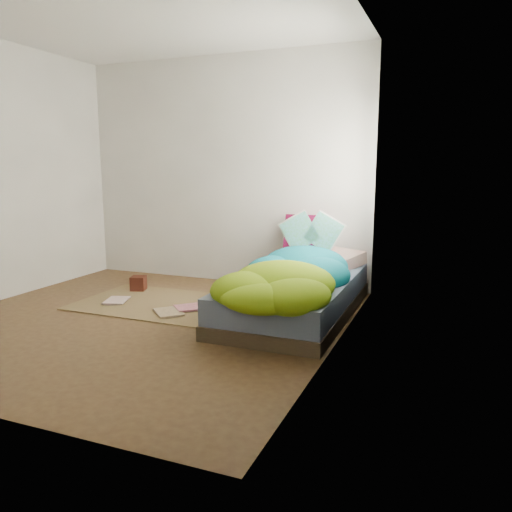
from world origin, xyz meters
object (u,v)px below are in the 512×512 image
Objects in this scene: pillow_magenta at (307,238)px; floor_book_b at (189,304)px; open_book at (312,222)px; wooden_box at (138,283)px; floor_book_a at (107,300)px; bed at (295,297)px.

floor_book_b is (-0.88, -1.07, -0.56)m from pillow_magenta.
wooden_box is (-1.91, -0.16, -0.74)m from open_book.
pillow_magenta is at bearing 22.61° from wooden_box.
pillow_magenta is 2.20m from floor_book_a.
pillow_magenta reaches higher than bed.
open_book reaches higher than pillow_magenta.
bed is 3.98× the size of open_book.
open_book is (0.04, 0.35, 0.66)m from bed.
open_book reaches higher than floor_book_a.
bed reaches higher than wooden_box.
floor_book_a is 0.87m from floor_book_b.
open_book is at bearing 4.91° from wooden_box.
bed is 1.06m from floor_book_b.
floor_book_b is at bearing -133.78° from pillow_magenta.
floor_book_b reaches higher than floor_book_a.
bed is 1.92m from floor_book_a.
wooden_box is 0.54× the size of floor_book_a.
floor_book_a is 0.89× the size of floor_book_b.
bed is at bearing -5.81° from wooden_box.
bed is at bearing -84.52° from pillow_magenta.
bed is 7.01× the size of floor_book_a.
pillow_magenta reaches higher than floor_book_a.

